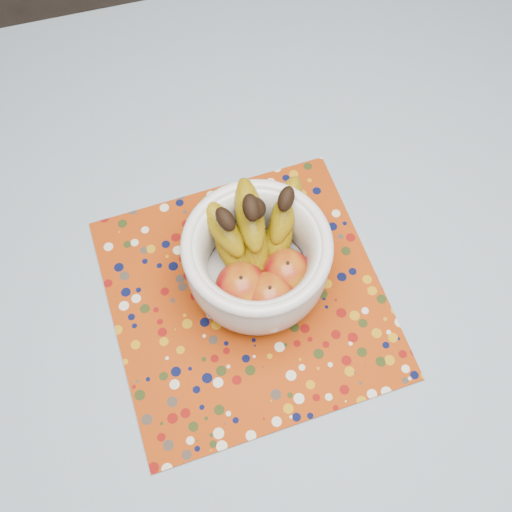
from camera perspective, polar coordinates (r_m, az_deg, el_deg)
The scene contains 4 objects.
table at distance 1.02m, azimuth 2.97°, elevation -4.19°, with size 1.20×1.20×0.75m.
tablecloth at distance 0.94m, azimuth 3.20°, elevation -2.41°, with size 1.32×1.32×0.01m, color slate.
placemat at distance 0.93m, azimuth -0.88°, elevation -3.95°, with size 0.41×0.41×0.00m, color #923007.
fruit_bowl at distance 0.87m, azimuth 0.15°, elevation 0.33°, with size 0.24×0.23×0.18m.
Camera 1 is at (-0.15, -0.34, 1.62)m, focal length 42.00 mm.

